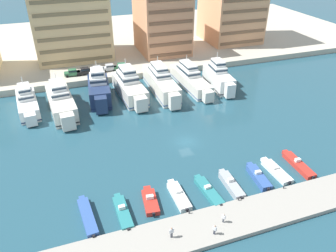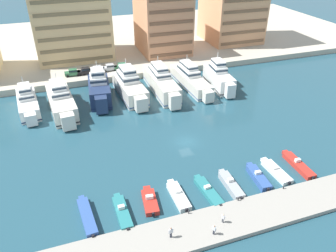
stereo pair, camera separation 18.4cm
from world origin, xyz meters
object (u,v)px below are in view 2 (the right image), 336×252
car_black_left (85,71)px  car_silver_mid_left (97,69)px  motorboat_blue_far_left (87,217)px  motorboat_teal_left (122,212)px  car_green_far_left (73,72)px  pedestrian_near_edge (171,232)px  motorboat_white_center_left (178,196)px  pedestrian_far_side (214,229)px  pedestrian_mid_deck (223,218)px  yacht_ivory_center_left (130,86)px  motorboat_red_mid_left (150,201)px  yacht_ivory_center (161,83)px  yacht_ivory_center_right (190,79)px  motorboat_grey_center_right (231,185)px  yacht_white_mid_right (219,78)px  yacht_white_far_left (28,102)px  car_green_center (122,66)px  motorboat_white_right (276,171)px  yacht_navy_mid_left (99,90)px  motorboat_teal_center (208,191)px  car_silver_center_left (110,67)px  yacht_ivory_left (61,101)px  motorboat_blue_mid_right (258,177)px  motorboat_red_far_right (298,165)px

car_black_left → car_silver_mid_left: 3.22m
motorboat_blue_far_left → motorboat_teal_left: motorboat_teal_left is taller
car_green_far_left → pedestrian_near_edge: (7.19, -58.22, -0.91)m
motorboat_white_center_left → car_black_left: bearing=98.6°
car_green_far_left → pedestrian_far_side: size_ratio=2.57×
pedestrian_mid_deck → pedestrian_far_side: size_ratio=0.97×
yacht_ivory_center_left → motorboat_red_mid_left: size_ratio=3.05×
yacht_ivory_center → yacht_ivory_center_right: size_ratio=1.01×
motorboat_grey_center_right → yacht_white_mid_right: bearing=66.3°
yacht_white_far_left → pedestrian_mid_deck: size_ratio=10.54×
yacht_ivory_center_left → pedestrian_far_side: 45.93m
car_green_far_left → car_green_center: (13.25, 0.14, 0.00)m
yacht_ivory_center_left → yacht_ivory_center: bearing=-2.0°
motorboat_white_right → car_green_far_left: bearing=119.4°
yacht_ivory_center_right → motorboat_teal_left: bearing=-124.4°
motorboat_teal_left → pedestrian_far_side: bearing=-37.1°
yacht_navy_mid_left → motorboat_blue_far_left: bearing=-101.8°
motorboat_red_mid_left → motorboat_teal_center: 9.26m
car_green_center → car_silver_center_left: bearing=175.6°
car_green_center → pedestrian_near_edge: bearing=-95.9°
pedestrian_near_edge → motorboat_white_right: bearing=19.2°
yacht_white_far_left → pedestrian_near_edge: yacht_white_far_left is taller
motorboat_teal_center → car_silver_mid_left: 52.37m
motorboat_white_right → yacht_white_mid_right: bearing=79.2°
yacht_ivory_center_right → pedestrian_mid_deck: yacht_ivory_center_right is taller
car_silver_center_left → pedestrian_near_edge: size_ratio=2.32×
yacht_white_mid_right → car_green_far_left: (-35.30, 15.82, 0.09)m
yacht_ivory_center → motorboat_blue_far_left: size_ratio=2.58×
motorboat_teal_left → motorboat_grey_center_right: (17.55, 0.09, 0.05)m
motorboat_red_mid_left → pedestrian_mid_deck: 11.22m
motorboat_blue_far_left → car_silver_center_left: bearing=76.0°
yacht_navy_mid_left → motorboat_grey_center_right: yacht_navy_mid_left is taller
yacht_ivory_center_left → car_silver_center_left: bearing=99.4°
yacht_white_mid_right → yacht_ivory_left: bearing=-179.4°
yacht_white_mid_right → pedestrian_near_edge: yacht_white_mid_right is taller
yacht_ivory_left → motorboat_red_mid_left: size_ratio=3.13×
yacht_navy_mid_left → pedestrian_near_edge: yacht_navy_mid_left is taller
yacht_ivory_center_right → motorboat_red_mid_left: (-21.97, -37.54, -1.70)m
yacht_ivory_center_left → pedestrian_mid_deck: size_ratio=12.14×
car_green_far_left → yacht_ivory_center_right: bearing=-24.7°
motorboat_blue_far_left → car_silver_mid_left: (9.24, 50.89, 2.11)m
motorboat_white_center_left → yacht_ivory_center_left: bearing=87.9°
yacht_ivory_center_right → yacht_white_mid_right: yacht_white_mid_right is taller
motorboat_red_mid_left → pedestrian_near_edge: size_ratio=3.50×
motorboat_teal_left → motorboat_blue_mid_right: motorboat_blue_mid_right is taller
car_silver_center_left → car_green_far_left: bearing=-177.7°
motorboat_red_far_right → car_black_left: 58.79m
yacht_white_far_left → motorboat_white_right: bearing=-43.2°
motorboat_blue_mid_right → car_green_center: bearing=102.7°
car_silver_center_left → pedestrian_mid_deck: 58.76m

